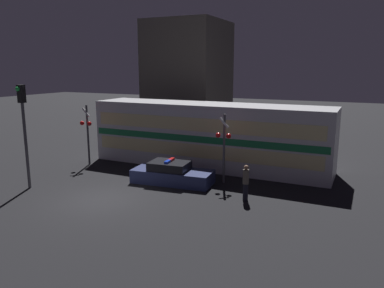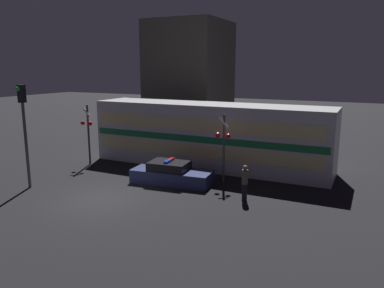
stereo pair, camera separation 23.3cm
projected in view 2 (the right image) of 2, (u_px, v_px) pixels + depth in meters
The scene contains 8 objects.
ground_plane at pixel (101, 199), 17.99m from camera, with size 120.00×120.00×0.00m, color black.
train at pixel (209, 135), 23.72m from camera, with size 15.27×3.16×4.01m.
police_car at pixel (172, 174), 20.50m from camera, with size 4.55×2.19×1.30m.
pedestrian at pixel (245, 183), 17.65m from camera, with size 0.29×0.29×1.74m.
crossing_signal_near at pixel (223, 143), 20.11m from camera, with size 0.87×0.35×3.79m.
crossing_signal_far at pixel (88, 130), 24.03m from camera, with size 0.87×0.35×3.90m.
traffic_light_corner at pixel (24, 121), 19.07m from camera, with size 0.30×0.46×5.38m.
building_left at pixel (190, 80), 33.45m from camera, with size 6.22×6.49×10.18m.
Camera 2 is at (11.47, -13.41, 6.23)m, focal length 35.00 mm.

